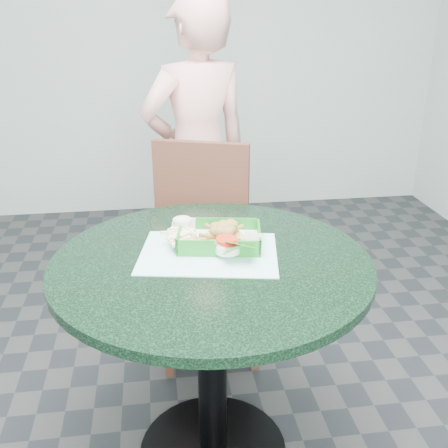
{
  "coord_description": "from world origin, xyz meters",
  "views": [
    {
      "loc": [
        -0.16,
        -1.42,
        1.48
      ],
      "look_at": [
        0.05,
        0.1,
        0.84
      ],
      "focal_mm": 42.0,
      "sensor_mm": 36.0,
      "label": 1
    }
  ],
  "objects": [
    {
      "name": "sauce_ramekin",
      "position": [
        -0.09,
        0.15,
        0.8
      ],
      "size": [
        0.06,
        0.06,
        0.04
      ],
      "rotation": [
        0.0,
        0.0,
        -0.32
      ],
      "color": "silver",
      "rests_on": "food_basket"
    },
    {
      "name": "dining_chair",
      "position": [
        0.05,
        0.72,
        0.53
      ],
      "size": [
        0.44,
        0.44,
        0.93
      ],
      "rotation": [
        0.0,
        0.0,
        -0.33
      ],
      "color": "#492F17",
      "rests_on": "floor"
    },
    {
      "name": "crab_sandwich",
      "position": [
        0.05,
        0.08,
        0.8
      ],
      "size": [
        0.13,
        0.13,
        0.08
      ],
      "rotation": [
        0.0,
        0.0,
        0.17
      ],
      "color": "tan",
      "rests_on": "food_basket"
    },
    {
      "name": "fries_pile",
      "position": [
        -0.08,
        0.09,
        0.79
      ],
      "size": [
        0.14,
        0.15,
        0.05
      ],
      "primitive_type": null,
      "rotation": [
        0.0,
        0.0,
        0.26
      ],
      "color": "#FFEFB6",
      "rests_on": "food_basket"
    },
    {
      "name": "garnish_cup",
      "position": [
        0.07,
        0.0,
        0.79
      ],
      "size": [
        0.11,
        0.11,
        0.04
      ],
      "rotation": [
        0.0,
        0.0,
        -0.29
      ],
      "color": "silver",
      "rests_on": "food_basket"
    },
    {
      "name": "placemat",
      "position": [
        -0.0,
        0.04,
        0.75
      ],
      "size": [
        0.47,
        0.39,
        0.0
      ],
      "primitive_type": "cube",
      "rotation": [
        0.0,
        0.0,
        -0.18
      ],
      "color": "#ACEBEA",
      "rests_on": "cafe_table"
    },
    {
      "name": "food_basket",
      "position": [
        0.04,
        0.1,
        0.77
      ],
      "size": [
        0.26,
        0.19,
        0.05
      ],
      "rotation": [
        0.0,
        0.0,
        -0.16
      ],
      "color": "#197920",
      "rests_on": "placemat"
    },
    {
      "name": "wall_back",
      "position": [
        0.0,
        2.5,
        1.4
      ],
      "size": [
        4.0,
        0.04,
        2.8
      ],
      "primitive_type": "cube",
      "color": "silver",
      "rests_on": "ground"
    },
    {
      "name": "diner_person",
      "position": [
        0.06,
        1.08,
        0.81
      ],
      "size": [
        0.69,
        0.56,
        1.62
      ],
      "primitive_type": "imported",
      "rotation": [
        0.0,
        0.0,
        3.48
      ],
      "color": "#EEACA1",
      "rests_on": "floor"
    },
    {
      "name": "cafe_table",
      "position": [
        0.0,
        0.0,
        0.58
      ],
      "size": [
        0.98,
        0.98,
        0.75
      ],
      "color": "black",
      "rests_on": "floor"
    }
  ]
}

